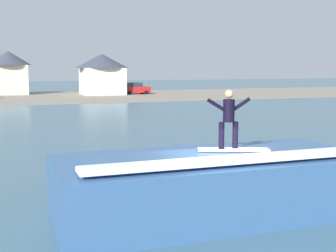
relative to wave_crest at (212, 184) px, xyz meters
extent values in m
plane|color=#3F6477|center=(-0.20, -0.66, -0.89)|extent=(260.00, 260.00, 0.00)
cube|color=#365D8E|center=(0.00, 0.03, -0.05)|extent=(8.86, 3.89, 1.68)
cube|color=#365D8E|center=(0.00, -0.45, 0.88)|extent=(7.53, 1.75, 0.19)
cube|color=white|center=(0.00, -1.23, 0.94)|extent=(7.98, 0.70, 0.12)
cube|color=white|center=(0.46, -0.38, 1.03)|extent=(2.00, 1.09, 0.06)
cube|color=black|center=(0.46, -0.38, 1.05)|extent=(1.72, 0.67, 0.01)
cylinder|color=black|center=(0.12, -0.31, 1.43)|extent=(0.16, 0.16, 0.75)
cylinder|color=black|center=(0.55, -0.31, 1.43)|extent=(0.16, 0.16, 0.75)
cylinder|color=black|center=(0.34, -0.31, 2.12)|extent=(0.32, 0.32, 0.63)
sphere|color=tan|center=(0.34, -0.31, 2.58)|extent=(0.24, 0.24, 0.24)
cylinder|color=black|center=(-0.06, -0.31, 2.29)|extent=(0.53, 0.10, 0.36)
cylinder|color=black|center=(0.74, -0.31, 2.29)|extent=(0.53, 0.10, 0.36)
cube|color=gray|center=(-0.20, 53.60, -0.85)|extent=(120.00, 25.16, 0.08)
cube|color=red|center=(13.31, 55.66, -0.12)|extent=(4.18, 1.99, 0.90)
cube|color=#262D38|center=(13.00, 55.66, 0.65)|extent=(2.30, 1.79, 0.64)
cylinder|color=black|center=(14.67, 56.71, -0.57)|extent=(0.64, 0.22, 0.64)
cylinder|color=black|center=(14.67, 54.61, -0.57)|extent=(0.64, 0.22, 0.64)
cylinder|color=black|center=(11.96, 56.71, -0.57)|extent=(0.64, 0.22, 0.64)
cylinder|color=black|center=(11.96, 54.61, -0.57)|extent=(0.64, 0.22, 0.64)
cube|color=silver|center=(8.32, 56.64, 1.14)|extent=(6.02, 6.37, 4.06)
cone|color=#383D4C|center=(8.32, 56.64, 4.22)|extent=(7.90, 7.90, 2.10)
cube|color=beige|center=(-4.94, 61.30, 1.36)|extent=(5.43, 4.78, 4.50)
cone|color=#383D4C|center=(-4.94, 61.30, 4.65)|extent=(6.73, 6.73, 2.08)
camera|label=1|loc=(-5.45, -11.51, 3.32)|focal=48.55mm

